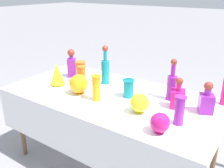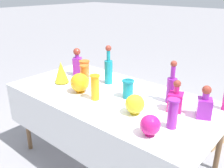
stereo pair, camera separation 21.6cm
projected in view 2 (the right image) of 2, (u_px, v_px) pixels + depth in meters
ground_plane at (112, 165)px, 2.47m from camera, size 40.00×40.00×0.00m
display_table at (109, 103)px, 2.19m from camera, size 1.90×0.96×0.76m
tall_bottle_0 at (108, 69)px, 2.40m from camera, size 0.08×0.08×0.38m
tall_bottle_1 at (172, 87)px, 2.00m from camera, size 0.08×0.08×0.35m
square_decanter_0 at (205, 105)px, 1.78m from camera, size 0.14×0.14×0.25m
square_decanter_1 at (176, 100)px, 1.88m from camera, size 0.14×0.14×0.25m
square_decanter_2 at (77, 63)px, 2.63m from camera, size 0.12×0.12×0.30m
slender_vase_0 at (95, 87)px, 2.06m from camera, size 0.08×0.08×0.22m
slender_vase_1 at (128, 88)px, 2.11m from camera, size 0.10×0.10×0.16m
slender_vase_2 at (173, 113)px, 1.64m from camera, size 0.08×0.08×0.21m
slender_vase_3 at (85, 70)px, 2.47m from camera, size 0.10×0.10×0.21m
slender_vase_4 at (84, 75)px, 2.35m from camera, size 0.08×0.08×0.20m
fluted_vase_0 at (61, 72)px, 2.42m from camera, size 0.14×0.14×0.21m
round_bowl_0 at (135, 104)px, 1.84m from camera, size 0.15×0.15×0.15m
round_bowl_1 at (80, 83)px, 2.21m from camera, size 0.17×0.17×0.18m
round_bowl_2 at (150, 125)px, 1.57m from camera, size 0.13×0.13×0.14m
price_tag_left at (32, 90)px, 2.25m from camera, size 0.06×0.02×0.03m
price_tag_center at (75, 108)px, 1.90m from camera, size 0.05×0.02×0.05m
cardboard_box_behind_left at (200, 124)px, 2.86m from camera, size 0.55×0.36×0.44m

